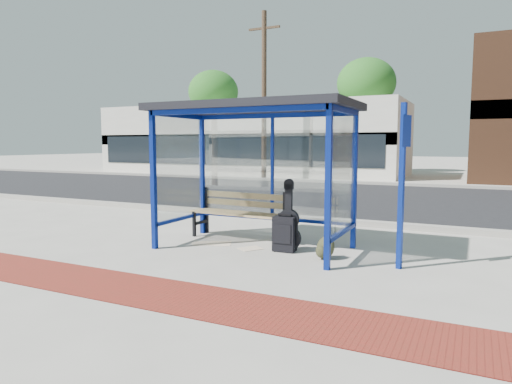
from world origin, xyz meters
The scene contains 19 objects.
ground centered at (0.00, 0.00, 0.00)m, with size 120.00×120.00×0.00m, color #B2ADA0.
brick_paver_strip centered at (0.00, -2.60, 0.01)m, with size 60.00×1.00×0.01m, color maroon.
curb_near centered at (0.00, 2.90, 0.06)m, with size 60.00×0.25×0.12m, color gray.
street_asphalt centered at (0.00, 8.00, 0.00)m, with size 60.00×10.00×0.00m, color black.
curb_far centered at (0.00, 13.10, 0.06)m, with size 60.00×0.25×0.12m, color gray.
far_sidewalk centered at (0.00, 15.00, 0.00)m, with size 60.00×4.00×0.01m, color #B2ADA0.
bus_shelter centered at (0.00, 0.07, 2.07)m, with size 3.30×1.80×2.42m.
storefront_white centered at (-9.00, 17.99, 2.00)m, with size 18.00×6.04×4.00m.
tree_left centered at (-14.00, 22.00, 5.45)m, with size 3.60×3.60×7.03m.
tree_mid centered at (-3.00, 22.00, 5.45)m, with size 3.60×3.60×7.03m.
utility_pole_west centered at (-6.00, 13.40, 4.11)m, with size 1.60×0.24×8.00m.
bench centered at (-0.60, 0.62, 0.51)m, with size 1.95×0.58×0.91m.
guitar_bag centered at (0.60, 0.06, 0.41)m, with size 0.42×0.18×1.12m.
suitcase centered at (0.55, 0.00, 0.29)m, with size 0.37×0.26×0.63m.
backpack centered at (1.29, -0.19, 0.17)m, with size 0.36×0.35×0.36m.
sign_post centered at (2.41, -0.25, 1.31)m, with size 0.13×0.29×2.32m.
newspaper_a centered at (-0.96, -0.08, 0.00)m, with size 0.42×0.33×0.01m, color white.
newspaper_b centered at (-0.65, 0.05, 0.00)m, with size 0.39×0.30×0.01m, color white.
newspaper_c centered at (-0.04, -0.07, 0.00)m, with size 0.37×0.29×0.01m, color white.
Camera 1 is at (3.32, -6.81, 1.76)m, focal length 32.00 mm.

